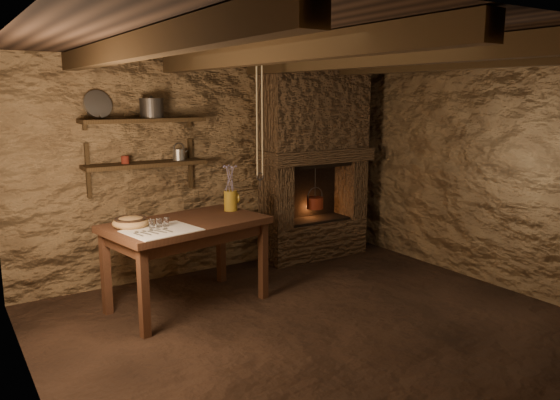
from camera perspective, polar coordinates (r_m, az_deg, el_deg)
floor at (r=4.92m, az=3.87°, el=-13.09°), size 4.50×4.50×0.00m
back_wall at (r=6.27m, az=-6.93°, el=3.49°), size 4.50×0.04×2.40m
front_wall at (r=3.23m, az=25.77°, el=-4.53°), size 4.50×0.04×2.40m
left_wall at (r=3.72m, az=-25.02°, el=-2.56°), size 0.04×4.00×2.40m
right_wall at (r=6.17m, az=21.10°, el=2.72°), size 0.04×4.00×2.40m
ceiling at (r=4.52m, az=4.27°, el=15.96°), size 4.50×4.00×0.04m
beam_far_left at (r=3.81m, az=-14.81°, el=15.22°), size 0.14×3.95×0.16m
beam_mid_left at (r=4.23m, az=-1.37°, el=15.10°), size 0.14×3.95×0.16m
beam_mid_right at (r=4.83m, az=9.17°, el=14.45°), size 0.14×3.95×0.16m
beam_far_right at (r=5.54m, az=17.15°, el=13.65°), size 0.14×3.95×0.16m
shelf_lower at (r=5.79m, az=-13.86°, el=3.64°), size 1.25×0.30×0.04m
shelf_upper at (r=5.75m, az=-14.07°, el=8.09°), size 1.25×0.30×0.04m
hearth at (r=6.71m, az=3.62°, el=4.26°), size 1.43×0.51×2.30m
work_table at (r=5.30m, az=-9.67°, el=-6.25°), size 1.59×1.09×0.84m
linen_cloth at (r=4.86m, az=-12.24°, el=-3.13°), size 0.67×0.57×0.01m
pewter_cutlery_row at (r=4.84m, az=-12.17°, el=-3.07°), size 0.52×0.28×0.01m
drinking_glasses at (r=4.96m, az=-12.52°, el=-2.36°), size 0.19×0.06×0.08m
stoneware_jug at (r=5.57m, az=-5.18°, el=0.96°), size 0.18×0.18×0.48m
wooden_bowl at (r=5.06m, az=-15.32°, el=-2.31°), size 0.42×0.42×0.12m
iron_stockpot at (r=5.78m, az=-13.26°, el=9.23°), size 0.29×0.29×0.18m
tin_pan at (r=5.72m, az=-18.53°, el=9.46°), size 0.30×0.16×0.28m
small_kettle at (r=5.91m, az=-10.51°, el=4.69°), size 0.19×0.16×0.18m
rusty_tin at (r=5.72m, az=-15.87°, el=4.06°), size 0.10×0.10×0.08m
red_pot at (r=6.74m, az=3.67°, el=-0.22°), size 0.23×0.23×0.54m
hanging_ropes at (r=5.41m, az=-2.15°, el=8.78°), size 0.08×0.08×1.20m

